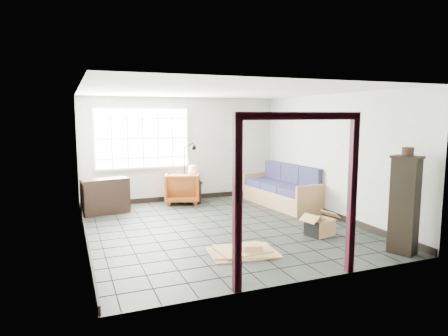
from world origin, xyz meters
name	(u,v)px	position (x,y,z in m)	size (l,w,h in m)	color
ground	(222,227)	(0.00, 0.00, 0.00)	(5.50, 5.50, 0.00)	black
room_shell	(221,141)	(0.00, 0.03, 1.68)	(5.02, 5.52, 2.61)	#ABAFA8
window_panel	(142,138)	(-1.00, 2.70, 1.60)	(2.32, 0.08, 1.52)	silver
doorway_trim	(299,177)	(0.00, -2.70, 1.38)	(1.80, 0.08, 2.20)	#350C17
futon_sofa	(284,191)	(2.09, 1.23, 0.35)	(1.08, 2.29, 0.98)	#916041
armchair	(183,186)	(-0.09, 2.40, 0.42)	(0.81, 0.76, 0.84)	maroon
side_table	(191,185)	(0.12, 2.40, 0.44)	(0.53, 0.53, 0.53)	black
table_lamp	(193,170)	(0.18, 2.44, 0.80)	(0.30, 0.30, 0.39)	black
projector	(188,179)	(0.06, 2.42, 0.58)	(0.30, 0.25, 0.10)	silver
floor_lamp	(189,171)	(0.06, 2.34, 0.80)	(0.40, 0.31, 1.49)	black
console_shelf	(106,196)	(-1.97, 1.98, 0.39)	(1.06, 0.57, 0.78)	black
tall_shelf	(405,204)	(2.12, -2.40, 0.78)	(0.46, 0.51, 1.54)	black
pot	(408,152)	(2.11, -2.41, 1.61)	(0.23, 0.23, 0.13)	black
open_box	(320,227)	(1.47, -1.12, 0.15)	(0.79, 0.52, 0.41)	#A1834E
cardboard_pile	(244,251)	(-0.20, -1.49, 0.04)	(1.13, 0.92, 0.15)	#A1834E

